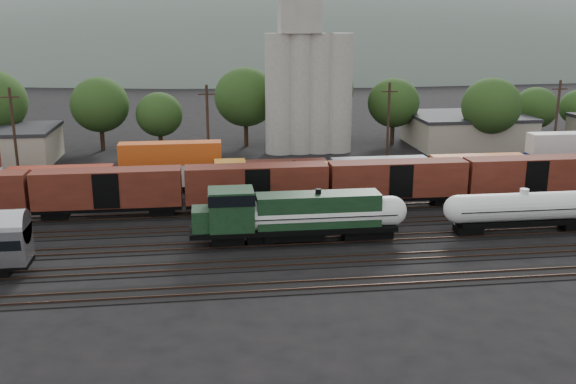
{
  "coord_description": "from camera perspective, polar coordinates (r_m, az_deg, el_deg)",
  "views": [
    {
      "loc": [
        -12.29,
        -60.74,
        20.29
      ],
      "look_at": [
        -4.13,
        2.0,
        3.0
      ],
      "focal_mm": 40.0,
      "sensor_mm": 36.0,
      "label": 1
    }
  ],
  "objects": [
    {
      "name": "grain_silo",
      "position": [
        98.4,
        1.76,
        10.01
      ],
      "size": [
        13.4,
        5.0,
        29.0
      ],
      "color": "#A4A196",
      "rests_on": "ground"
    },
    {
      "name": "container_wall",
      "position": [
        79.82,
        5.73,
        2.36
      ],
      "size": [
        184.68,
        2.6,
        5.8
      ],
      "color": "black",
      "rests_on": "ground"
    },
    {
      "name": "industrial_sheds",
      "position": [
        99.43,
        3.7,
        4.98
      ],
      "size": [
        119.38,
        17.26,
        5.1
      ],
      "color": "#9E937F",
      "rests_on": "ground"
    },
    {
      "name": "utility_poles",
      "position": [
        84.82,
        1.03,
        5.73
      ],
      "size": [
        122.2,
        0.36,
        12.0
      ],
      "color": "black",
      "rests_on": "ground"
    },
    {
      "name": "green_locomotive",
      "position": [
        58.79,
        -0.51,
        -1.97
      ],
      "size": [
        19.02,
        3.36,
        5.03
      ],
      "color": "black",
      "rests_on": "ground"
    },
    {
      "name": "tank_car_b",
      "position": [
        65.79,
        20.14,
        -1.38
      ],
      "size": [
        15.82,
        2.83,
        4.15
      ],
      "color": "white",
      "rests_on": "ground"
    },
    {
      "name": "distant_hills",
      "position": [
        325.35,
        -0.97,
        8.07
      ],
      "size": [
        860.0,
        286.0,
        130.0
      ],
      "color": "#59665B",
      "rests_on": "ground"
    },
    {
      "name": "tree_band",
      "position": [
        101.47,
        -4.77,
        8.04
      ],
      "size": [
        165.85,
        21.59,
        14.05
      ],
      "color": "black",
      "rests_on": "ground"
    },
    {
      "name": "ground",
      "position": [
        65.21,
        3.84,
        -2.88
      ],
      "size": [
        600.0,
        600.0,
        0.0
      ],
      "primitive_type": "plane",
      "color": "black"
    },
    {
      "name": "tracks",
      "position": [
        65.19,
        3.84,
        -2.84
      ],
      "size": [
        180.0,
        33.2,
        0.2
      ],
      "color": "black",
      "rests_on": "ground"
    },
    {
      "name": "tank_car_a",
      "position": [
        59.38,
        2.87,
        -2.1
      ],
      "size": [
        16.42,
        2.94,
        4.3
      ],
      "color": "white",
      "rests_on": "ground"
    },
    {
      "name": "boxcar_string",
      "position": [
        70.99,
        9.68,
        1.07
      ],
      "size": [
        169.0,
        2.9,
        4.2
      ],
      "color": "black",
      "rests_on": "ground"
    },
    {
      "name": "orange_locomotive",
      "position": [
        73.27,
        -1.75,
        1.22
      ],
      "size": [
        17.42,
        2.9,
        4.36
      ],
      "color": "black",
      "rests_on": "ground"
    }
  ]
}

